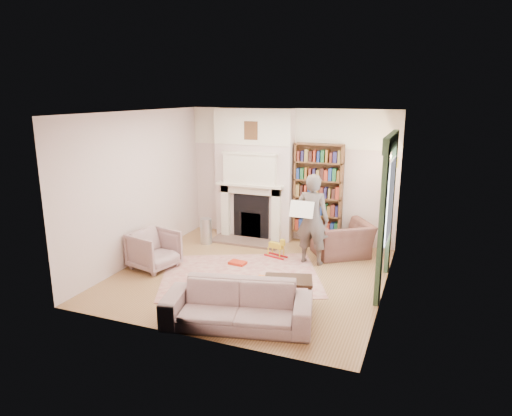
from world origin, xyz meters
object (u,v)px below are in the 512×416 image
at_px(man_reading, 312,219).
at_px(armchair_reading, 342,239).
at_px(sofa, 237,305).
at_px(paraffin_heater, 206,231).
at_px(bookcase, 318,189).
at_px(rocking_horse, 276,248).
at_px(armchair_left, 154,250).
at_px(coffee_table, 288,293).

bearing_deg(man_reading, armchair_reading, -125.10).
xyz_separation_m(sofa, man_reading, (0.34, 2.66, 0.56)).
relative_size(man_reading, paraffin_heater, 3.10).
height_order(bookcase, armchair_reading, bookcase).
relative_size(paraffin_heater, rocking_horse, 1.22).
distance_m(man_reading, paraffin_heater, 2.45).
height_order(sofa, rocking_horse, sofa).
bearing_deg(armchair_left, bookcase, -30.54).
bearing_deg(armchair_left, armchair_reading, -44.72).
height_order(armchair_left, sofa, armchair_left).
xyz_separation_m(bookcase, rocking_horse, (-0.52, -1.14, -0.98)).
xyz_separation_m(coffee_table, paraffin_heater, (-2.50, 2.19, 0.05)).
xyz_separation_m(coffee_table, rocking_horse, (-0.85, 1.94, -0.03)).
relative_size(sofa, rocking_horse, 4.49).
relative_size(man_reading, rocking_horse, 3.78).
relative_size(armchair_reading, armchair_left, 1.38).
distance_m(sofa, rocking_horse, 2.73).
relative_size(bookcase, coffee_table, 2.64).
height_order(armchair_reading, sofa, armchair_reading).
bearing_deg(bookcase, man_reading, -80.76).
distance_m(bookcase, paraffin_heater, 2.51).
bearing_deg(armchair_reading, paraffin_heater, -28.07).
xyz_separation_m(bookcase, armchair_reading, (0.64, -0.59, -0.84)).
bearing_deg(paraffin_heater, sofa, -55.74).
distance_m(man_reading, coffee_table, 1.99).
bearing_deg(man_reading, coffee_table, 96.09).
bearing_deg(coffee_table, rocking_horse, 97.55).
bearing_deg(coffee_table, paraffin_heater, 122.49).
distance_m(armchair_left, coffee_table, 2.81).
xyz_separation_m(bookcase, armchair_left, (-2.40, -2.47, -0.83)).
relative_size(armchair_reading, paraffin_heater, 1.90).
height_order(armchair_reading, man_reading, man_reading).
relative_size(sofa, paraffin_heater, 3.67).
bearing_deg(armchair_reading, armchair_left, -2.41).
bearing_deg(coffee_table, bookcase, 79.97).
height_order(bookcase, coffee_table, bookcase).
height_order(bookcase, rocking_horse, bookcase).
height_order(coffee_table, paraffin_heater, paraffin_heater).
height_order(man_reading, rocking_horse, man_reading).
height_order(armchair_reading, coffee_table, armchair_reading).
relative_size(armchair_reading, man_reading, 0.61).
relative_size(armchair_left, coffee_table, 1.08).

